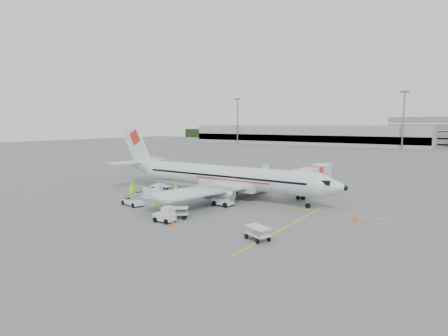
% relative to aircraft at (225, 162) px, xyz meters
% --- Properties ---
extents(ground, '(360.00, 360.00, 0.00)m').
position_rel_aircraft_xyz_m(ground, '(-0.95, -0.85, -4.81)').
color(ground, '#56595B').
extents(stripe_lead, '(44.00, 0.20, 0.01)m').
position_rel_aircraft_xyz_m(stripe_lead, '(-0.95, -0.85, -4.80)').
color(stripe_lead, yellow).
rests_on(stripe_lead, ground).
extents(stripe_cross, '(0.20, 20.00, 0.01)m').
position_rel_aircraft_xyz_m(stripe_cross, '(13.05, -8.85, -4.80)').
color(stripe_cross, yellow).
rests_on(stripe_cross, ground).
extents(terminal_west, '(110.00, 22.00, 9.00)m').
position_rel_aircraft_xyz_m(terminal_west, '(-40.95, 129.15, -0.31)').
color(terminal_west, gray).
rests_on(terminal_west, ground).
extents(treeline, '(300.00, 3.00, 6.00)m').
position_rel_aircraft_xyz_m(treeline, '(-0.95, 174.15, -1.81)').
color(treeline, black).
rests_on(treeline, ground).
extents(mast_west, '(3.20, 1.20, 22.00)m').
position_rel_aircraft_xyz_m(mast_west, '(-70.95, 117.15, 6.19)').
color(mast_west, slate).
rests_on(mast_west, ground).
extents(mast_center, '(3.20, 1.20, 22.00)m').
position_rel_aircraft_xyz_m(mast_center, '(4.05, 117.15, 6.19)').
color(mast_center, slate).
rests_on(mast_center, ground).
extents(aircraft, '(35.02, 27.51, 9.62)m').
position_rel_aircraft_xyz_m(aircraft, '(0.00, 0.00, 0.00)').
color(aircraft, silver).
rests_on(aircraft, ground).
extents(jet_bridge, '(3.59, 14.85, 3.86)m').
position_rel_aircraft_xyz_m(jet_bridge, '(8.89, 9.42, -2.88)').
color(jet_bridge, silver).
rests_on(jet_bridge, ground).
extents(belt_loader, '(4.53, 2.42, 2.33)m').
position_rel_aircraft_xyz_m(belt_loader, '(-6.49, -10.53, -3.64)').
color(belt_loader, silver).
rests_on(belt_loader, ground).
extents(tug_fore, '(2.16, 1.29, 1.63)m').
position_rel_aircraft_xyz_m(tug_fore, '(2.09, -14.12, -3.99)').
color(tug_fore, silver).
rests_on(tug_fore, ground).
extents(tug_mid, '(2.50, 1.50, 1.89)m').
position_rel_aircraft_xyz_m(tug_mid, '(2.76, -4.58, -3.86)').
color(tug_mid, silver).
rests_on(tug_mid, ground).
extents(tug_aft, '(2.07, 1.30, 1.53)m').
position_rel_aircraft_xyz_m(tug_aft, '(-9.12, -3.65, -4.04)').
color(tug_aft, silver).
rests_on(tug_aft, ground).
extents(cart_loaded_a, '(2.43, 1.59, 1.21)m').
position_rel_aircraft_xyz_m(cart_loaded_a, '(-8.52, -2.85, -4.21)').
color(cart_loaded_a, silver).
rests_on(cart_loaded_a, ground).
extents(cart_loaded_b, '(2.42, 1.85, 1.12)m').
position_rel_aircraft_xyz_m(cart_loaded_b, '(-9.67, -2.85, -4.25)').
color(cart_loaded_b, silver).
rests_on(cart_loaded_b, ground).
extents(cart_empty_a, '(2.67, 2.42, 1.20)m').
position_rel_aircraft_xyz_m(cart_empty_a, '(2.19, -12.32, -4.21)').
color(cart_empty_a, silver).
rests_on(cart_empty_a, ground).
extents(cart_empty_b, '(2.64, 2.18, 1.19)m').
position_rel_aircraft_xyz_m(cart_empty_b, '(12.77, -14.08, -4.21)').
color(cart_empty_b, silver).
rests_on(cart_empty_b, ground).
extents(cone_nose, '(0.43, 0.43, 0.71)m').
position_rel_aircraft_xyz_m(cone_nose, '(18.16, -3.07, -4.45)').
color(cone_nose, '#F05305').
rests_on(cone_nose, ground).
extents(cone_port, '(0.32, 0.32, 0.53)m').
position_rel_aircraft_xyz_m(cone_port, '(6.02, 16.96, -4.54)').
color(cone_port, '#F05305').
rests_on(cone_port, ground).
extents(cone_stbd, '(0.37, 0.37, 0.60)m').
position_rel_aircraft_xyz_m(cone_stbd, '(3.81, -14.83, -4.51)').
color(cone_stbd, '#F05305').
rests_on(cone_stbd, ground).
extents(crew_a, '(0.76, 0.78, 1.81)m').
position_rel_aircraft_xyz_m(crew_a, '(-9.86, -7.71, -3.91)').
color(crew_a, '#9CF419').
rests_on(crew_a, ground).
extents(crew_b, '(1.08, 1.00, 1.77)m').
position_rel_aircraft_xyz_m(crew_b, '(-11.37, -6.07, -3.92)').
color(crew_b, '#9CF419').
rests_on(crew_b, ground).
extents(crew_c, '(1.01, 1.19, 1.60)m').
position_rel_aircraft_xyz_m(crew_c, '(-3.26, -9.62, -4.01)').
color(crew_c, '#9CF419').
rests_on(crew_c, ground).
extents(crew_d, '(0.97, 0.88, 1.58)m').
position_rel_aircraft_xyz_m(crew_d, '(-6.76, -2.35, -4.02)').
color(crew_d, '#9CF419').
rests_on(crew_d, ground).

